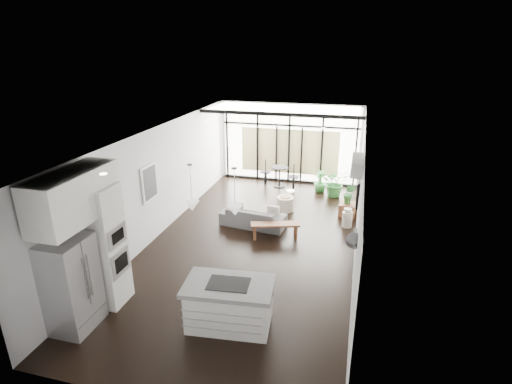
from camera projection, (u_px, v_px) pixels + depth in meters
The scene contains 28 objects.
floor at pixel (253, 242), 10.10m from camera, with size 5.00×10.00×0.00m, color black.
ceiling at pixel (253, 133), 9.11m from camera, with size 5.00×10.00×0.00m, color white.
wall_left at pixel (159, 182), 10.20m from camera, with size 0.02×10.00×2.80m, color silver.
wall_right at pixel (359, 200), 9.01m from camera, with size 0.02×10.00×2.80m, color silver.
wall_back at pixel (290, 143), 14.13m from camera, with size 5.00×0.02×2.80m, color silver.
wall_front at pixel (150, 322), 5.08m from camera, with size 5.00×0.02×2.80m, color silver.
glazing at pixel (289, 144), 14.02m from camera, with size 5.00×0.20×2.80m, color black.
skylight at pixel (285, 108), 12.75m from camera, with size 4.70×1.90×0.06m, color white.
neighbour_building at pixel (289, 152), 14.19m from camera, with size 3.50×0.02×1.60m, color beige.
island at pixel (229, 304), 7.01m from camera, with size 1.55×0.92×0.85m, color white.
cooktop at pixel (229, 284), 6.86m from camera, with size 0.72×0.48×0.01m, color black.
fridge at pixel (71, 284), 6.83m from camera, with size 0.66×0.83×1.71m, color #96969B.
appliance_column at pixel (104, 246), 7.40m from camera, with size 0.62×0.65×2.39m, color white.
upper_cabinets at pixel (74, 196), 6.61m from camera, with size 0.62×1.75×0.86m, color white.
pendant_left at pixel (192, 206), 7.08m from camera, with size 0.26×0.26×0.18m, color white.
pendant_right at pixel (235, 210), 6.89m from camera, with size 0.26×0.26×0.18m, color white.
sofa at pixel (253, 214), 10.90m from camera, with size 1.78×0.52×0.70m, color #525254.
console_bench at pixel (275, 230), 10.27m from camera, with size 1.25×0.31×0.40m, color brown.
pouf at pixel (285, 204), 11.96m from camera, with size 0.52×0.52×0.42m, color beige.
crate at pixel (348, 209), 11.62m from camera, with size 0.49×0.49×0.37m, color brown.
plant_tall at pixel (335, 186), 13.01m from camera, with size 0.83×0.92×0.72m, color #2D7030.
plant_med at pixel (320, 186), 13.44m from camera, with size 0.41×0.74×0.41m, color #2D7030.
plant_crate at pixel (349, 199), 11.51m from camera, with size 0.34×0.61×0.27m, color #2D7030.
milk_can at pixel (347, 218), 10.86m from camera, with size 0.27×0.27×0.54m, color beige.
bistro_set at pixel (279, 177), 13.89m from camera, with size 1.45×0.58×0.70m, color black.
tv at pixel (358, 189), 9.96m from camera, with size 0.05×1.10×0.65m, color black.
ac_unit at pixel (357, 165), 7.95m from camera, with size 0.22×0.90×0.30m, color silver.
framed_art at pixel (149, 183), 9.69m from camera, with size 0.04×0.70×0.90m, color black.
Camera 1 is at (2.37, -8.69, 4.74)m, focal length 28.00 mm.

